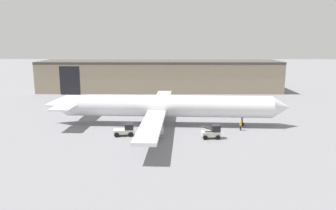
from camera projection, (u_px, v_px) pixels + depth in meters
ground_plane at (168, 125)px, 59.26m from camera, size 400.00×400.00×0.00m
terminal_building at (160, 76)px, 97.72m from camera, size 70.14×13.84×8.98m
airplane at (163, 106)px, 58.64m from camera, size 44.21×40.29×10.50m
ground_crew_worker at (241, 125)px, 55.43m from camera, size 0.38×0.38×1.71m
baggage_tug at (125, 130)px, 52.47m from camera, size 3.34×2.31×1.92m
belt_loader_truck at (212, 132)px, 50.92m from camera, size 2.89×1.89×2.14m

